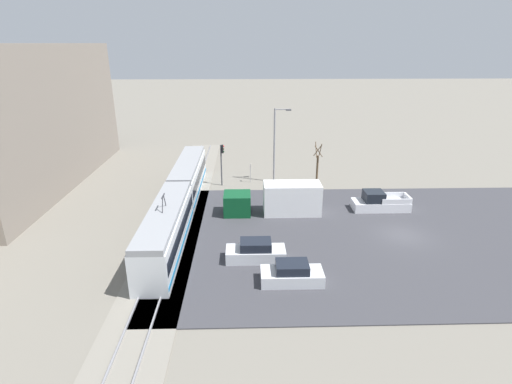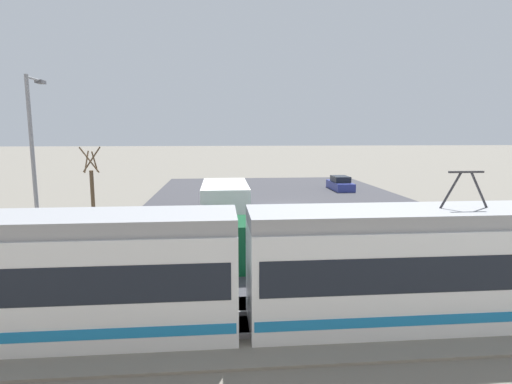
{
  "view_description": "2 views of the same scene",
  "coord_description": "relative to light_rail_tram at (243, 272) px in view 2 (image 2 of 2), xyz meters",
  "views": [
    {
      "loc": [
        -30.63,
        13.53,
        15.65
      ],
      "look_at": [
        4.52,
        12.55,
        2.49
      ],
      "focal_mm": 28.0,
      "sensor_mm": 36.0,
      "label": 1
    },
    {
      "loc": [
        5.28,
        31.19,
        5.86
      ],
      "look_at": [
        3.25,
        8.34,
        2.49
      ],
      "focal_mm": 28.0,
      "sensor_mm": 36.0,
      "label": 2
    }
  ],
  "objects": [
    {
      "name": "sedan_car_2",
      "position": [
        -8.5,
        -7.03,
        -1.05
      ],
      "size": [
        1.83,
        4.52,
        1.61
      ],
      "color": "silver",
      "rests_on": "ground"
    },
    {
      "name": "sedan_car_1",
      "position": [
        -11.75,
        -28.78,
        -1.13
      ],
      "size": [
        1.83,
        4.46,
        1.41
      ],
      "rotation": [
        0.0,
        0.0,
        3.14
      ],
      "color": "navy",
      "rests_on": "ground"
    },
    {
      "name": "light_rail_tram",
      "position": [
        0.0,
        0.0,
        0.0
      ],
      "size": [
        26.71,
        2.57,
        4.66
      ],
      "color": "silver",
      "rests_on": "ground"
    },
    {
      "name": "pickup_truck",
      "position": [
        0.99,
        -19.58,
        -0.99
      ],
      "size": [
        2.03,
        5.52,
        1.92
      ],
      "color": "silver",
      "rests_on": "ground"
    },
    {
      "name": "box_truck",
      "position": [
        0.39,
        -9.5,
        -0.32
      ],
      "size": [
        2.52,
        9.31,
        3.02
      ],
      "color": "#0C4723",
      "rests_on": "ground"
    },
    {
      "name": "road_surface",
      "position": [
        -4.67,
        -19.83,
        -1.75
      ],
      "size": [
        23.21,
        41.16,
        0.08
      ],
      "color": "#38383D",
      "rests_on": "ground"
    },
    {
      "name": "sedan_car_0",
      "position": [
        -11.62,
        -9.44,
        -1.09
      ],
      "size": [
        1.89,
        4.3,
        1.51
      ],
      "color": "silver",
      "rests_on": "ground"
    },
    {
      "name": "rail_bed",
      "position": [
        -4.67,
        0.0,
        -1.75
      ],
      "size": [
        66.18,
        4.4,
        0.22
      ],
      "color": "gray",
      "rests_on": "ground"
    },
    {
      "name": "ground_plane",
      "position": [
        -4.67,
        -19.83,
        -1.79
      ],
      "size": [
        320.0,
        320.0,
        0.0
      ],
      "primitive_type": "plane",
      "color": "slate"
    },
    {
      "name": "street_tree",
      "position": [
        8.79,
        -14.66,
        0.5
      ],
      "size": [
        1.19,
        0.99,
        5.04
      ],
      "color": "brown",
      "rests_on": "ground"
    },
    {
      "name": "no_parking_sign",
      "position": [
        9.89,
        -6.9,
        -0.41
      ],
      "size": [
        0.32,
        0.08,
        2.27
      ],
      "color": "gray",
      "rests_on": "ground"
    },
    {
      "name": "street_lamp_near_crossing",
      "position": [
        10.05,
        -9.89,
        3.21
      ],
      "size": [
        0.36,
        1.95,
        8.74
      ],
      "color": "gray",
      "rests_on": "ground"
    }
  ]
}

